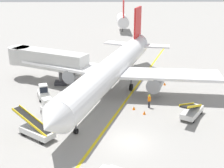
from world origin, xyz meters
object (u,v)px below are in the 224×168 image
safety_cone_nose_left (144,113)px  safety_cone_wingtip_left (165,84)px  airliner (113,69)px  belt_loader_aft_hold (192,111)px  baggage_tug_near_wing (43,92)px  baggage_tug_by_cargo_door (49,109)px  ground_crew_marshaller (80,106)px  jet_bridge (42,59)px  belt_loader_forward_hold (36,130)px  ground_crew_wing_walker (149,101)px  safety_cone_nose_right (134,108)px

safety_cone_nose_left → safety_cone_wingtip_left: bearing=66.7°
airliner → safety_cone_nose_left: bearing=-63.5°
airliner → belt_loader_aft_hold: size_ratio=7.09×
baggage_tug_near_wing → baggage_tug_by_cargo_door: same height
ground_crew_marshaller → airliner: bearing=58.9°
baggage_tug_near_wing → belt_loader_aft_hold: bearing=-17.8°
jet_bridge → belt_loader_aft_hold: bearing=-33.7°
baggage_tug_near_wing → belt_loader_aft_hold: 18.64m
belt_loader_forward_hold → ground_crew_marshaller: bearing=53.5°
safety_cone_nose_left → safety_cone_wingtip_left: (4.17, 9.67, 0.00)m
belt_loader_aft_hold → safety_cone_wingtip_left: bearing=95.8°
ground_crew_wing_walker → baggage_tug_near_wing: bearing=167.5°
belt_loader_forward_hold → jet_bridge: bearing=98.2°
safety_cone_nose_left → baggage_tug_near_wing: bearing=158.9°
airliner → safety_cone_nose_left: size_ratio=77.80×
safety_cone_nose_right → safety_cone_nose_left: bearing=-50.1°
ground_crew_marshaller → safety_cone_nose_left: ground_crew_marshaller is taller
jet_bridge → belt_loader_forward_hold: jet_bridge is taller
baggage_tug_by_cargo_door → ground_crew_marshaller: bearing=10.2°
airliner → baggage_tug_near_wing: size_ratio=12.78×
airliner → belt_loader_aft_hold: (8.73, -7.90, -2.64)m
airliner → safety_cone_nose_right: size_ratio=77.80×
ground_crew_wing_walker → safety_cone_wingtip_left: (3.37, 7.79, -0.69)m
safety_cone_nose_right → safety_cone_wingtip_left: same height
jet_bridge → ground_crew_wing_walker: bearing=-34.2°
airliner → safety_cone_nose_right: (2.39, -5.70, -3.20)m
belt_loader_aft_hold → ground_crew_marshaller: size_ratio=2.84×
baggage_tug_by_cargo_door → ground_crew_marshaller: 3.57m
baggage_tug_by_cargo_door → belt_loader_forward_hold: belt_loader_forward_hold is taller
ground_crew_wing_walker → safety_cone_nose_left: bearing=-113.0°
ground_crew_marshaller → safety_cone_nose_left: bearing=-3.3°
airliner → safety_cone_wingtip_left: bearing=19.1°
airliner → safety_cone_nose_left: (3.49, -7.02, -3.20)m
jet_bridge → ground_crew_marshaller: (6.35, -11.39, -2.63)m
airliner → baggage_tug_by_cargo_door: (-7.49, -7.22, -2.49)m
jet_bridge → safety_cone_wingtip_left: 18.41m
belt_loader_forward_hold → ground_crew_marshaller: 6.62m
ground_crew_marshaller → safety_cone_wingtip_left: (11.63, 9.23, -0.69)m
ground_crew_wing_walker → ground_crew_marshaller: bearing=-170.1°
ground_crew_wing_walker → safety_cone_wingtip_left: size_ratio=3.86×
ground_crew_wing_walker → baggage_tug_by_cargo_door: bearing=-170.0°
safety_cone_nose_left → safety_cone_wingtip_left: 10.53m
safety_cone_wingtip_left → airliner: bearing=-160.9°
airliner → ground_crew_wing_walker: size_ratio=20.14×
belt_loader_aft_hold → safety_cone_nose_right: belt_loader_aft_hold is taller
baggage_tug_near_wing → baggage_tug_by_cargo_door: 5.25m
airliner → safety_cone_nose_left: 8.47m
baggage_tug_by_cargo_door → safety_cone_wingtip_left: baggage_tug_by_cargo_door is taller
safety_cone_nose_left → safety_cone_nose_right: (-1.10, 1.32, 0.00)m
airliner → ground_crew_wing_walker: 7.15m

